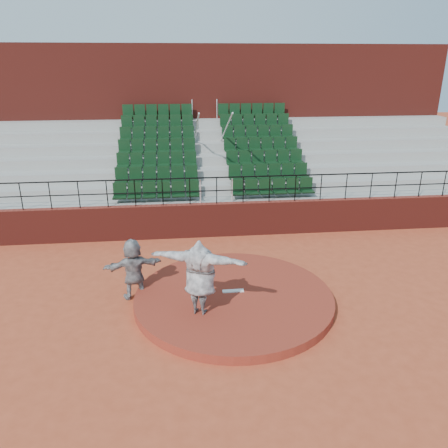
{
  "coord_description": "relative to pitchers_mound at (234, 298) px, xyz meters",
  "views": [
    {
      "loc": [
        -1.43,
        -10.57,
        6.32
      ],
      "look_at": [
        0.0,
        2.5,
        1.4
      ],
      "focal_mm": 35.0,
      "sensor_mm": 36.0,
      "label": 1
    }
  ],
  "objects": [
    {
      "name": "pitchers_mound",
      "position": [
        0.0,
        0.0,
        0.0
      ],
      "size": [
        5.5,
        5.5,
        0.25
      ],
      "primitive_type": "cylinder",
      "color": "maroon",
      "rests_on": "ground"
    },
    {
      "name": "fielder",
      "position": [
        -2.75,
        0.6,
        0.76
      ],
      "size": [
        1.71,
        0.87,
        1.77
      ],
      "primitive_type": "imported",
      "rotation": [
        0.0,
        0.0,
        3.36
      ],
      "color": "black",
      "rests_on": "ground"
    },
    {
      "name": "seating_deck",
      "position": [
        0.0,
        8.65,
        1.32
      ],
      "size": [
        24.0,
        5.97,
        4.63
      ],
      "color": "gray",
      "rests_on": "ground"
    },
    {
      "name": "ground",
      "position": [
        0.0,
        0.0,
        -0.12
      ],
      "size": [
        90.0,
        90.0,
        0.0
      ],
      "primitive_type": "plane",
      "color": "#AE4527",
      "rests_on": "ground"
    },
    {
      "name": "press_box_facade",
      "position": [
        0.0,
        12.6,
        3.43
      ],
      "size": [
        24.0,
        3.0,
        7.1
      ],
      "primitive_type": "cube",
      "color": "maroon",
      "rests_on": "ground"
    },
    {
      "name": "boundary_wall",
      "position": [
        0.0,
        5.0,
        0.53
      ],
      "size": [
        24.0,
        0.3,
        1.3
      ],
      "primitive_type": "cube",
      "color": "maroon",
      "rests_on": "ground"
    },
    {
      "name": "wall_railing",
      "position": [
        0.0,
        5.0,
        1.9
      ],
      "size": [
        24.04,
        0.05,
        1.03
      ],
      "color": "black",
      "rests_on": "boundary_wall"
    },
    {
      "name": "pitching_rubber",
      "position": [
        0.0,
        0.15,
        0.14
      ],
      "size": [
        0.6,
        0.15,
        0.03
      ],
      "primitive_type": "cube",
      "color": "white",
      "rests_on": "pitchers_mound"
    },
    {
      "name": "pitcher",
      "position": [
        -0.97,
        -0.82,
        1.13
      ],
      "size": [
        2.55,
        1.53,
        2.01
      ],
      "primitive_type": "imported",
      "rotation": [
        0.0,
        0.0,
        2.77
      ],
      "color": "black",
      "rests_on": "pitchers_mound"
    }
  ]
}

